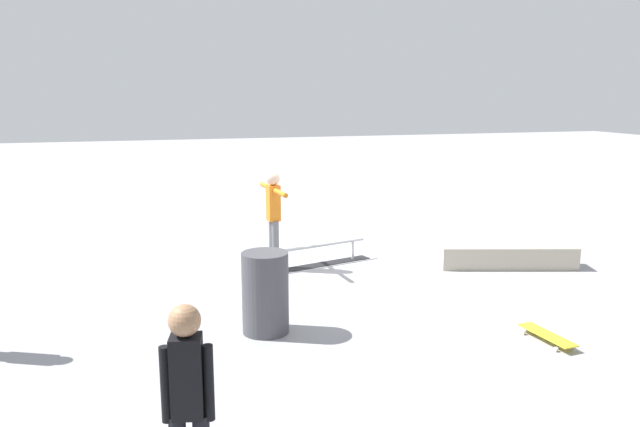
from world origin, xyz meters
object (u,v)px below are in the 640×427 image
at_px(skate_ledge, 508,256).
at_px(loose_skateboard_yellow, 547,335).
at_px(trash_bin, 265,293).
at_px(skateboard_main, 261,262).
at_px(grind_rail, 312,257).
at_px(skater_main, 274,213).
at_px(bystander_black_shirt, 188,403).

relative_size(skate_ledge, loose_skateboard_yellow, 2.74).
bearing_deg(trash_bin, skateboard_main, -99.88).
relative_size(grind_rail, skater_main, 1.38).
distance_m(grind_rail, loose_skateboard_yellow, 4.27).
relative_size(skate_ledge, trash_bin, 2.24).
height_order(skater_main, bystander_black_shirt, skater_main).
relative_size(skater_main, bystander_black_shirt, 1.05).
bearing_deg(skateboard_main, grind_rail, 104.50).
xyz_separation_m(skateboard_main, trash_bin, (0.51, 2.91, 0.43)).
distance_m(grind_rail, bystander_black_shirt, 6.43).
relative_size(skater_main, trash_bin, 1.63).
height_order(skateboard_main, loose_skateboard_yellow, same).
bearing_deg(loose_skateboard_yellow, trash_bin, 62.86).
bearing_deg(skateboard_main, skater_main, 70.97).
xyz_separation_m(grind_rail, bystander_black_shirt, (2.50, 5.88, 0.72)).
bearing_deg(skateboard_main, loose_skateboard_yellow, 64.17).
bearing_deg(bystander_black_shirt, trash_bin, -98.47).
relative_size(grind_rail, skate_ledge, 1.00).
height_order(skater_main, trash_bin, skater_main).
relative_size(skateboard_main, trash_bin, 0.79).
distance_m(skater_main, skateboard_main, 0.92).
bearing_deg(trash_bin, skate_ledge, -159.35).
distance_m(bystander_black_shirt, loose_skateboard_yellow, 4.79).
bearing_deg(skateboard_main, trash_bin, 22.12).
bearing_deg(skater_main, loose_skateboard_yellow, 26.94).
distance_m(skater_main, loose_skateboard_yellow, 4.68).
distance_m(skateboard_main, trash_bin, 2.98).
height_order(bystander_black_shirt, loose_skateboard_yellow, bystander_black_shirt).
bearing_deg(skate_ledge, grind_rail, -17.24).
distance_m(grind_rail, skateboard_main, 0.86).
xyz_separation_m(skate_ledge, bystander_black_shirt, (5.62, 4.91, 0.69)).
bearing_deg(skateboard_main, bystander_black_shirt, 16.73).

